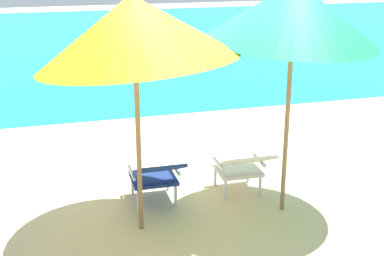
# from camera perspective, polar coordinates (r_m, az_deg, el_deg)

# --- Properties ---
(ground_plane) EXTENTS (40.00, 40.00, 0.00)m
(ground_plane) POSITION_cam_1_polar(r_m,az_deg,el_deg) (10.12, -5.75, 2.28)
(ground_plane) COLOR beige
(ocean_band) EXTENTS (40.00, 18.00, 0.01)m
(ocean_band) POSITION_cam_1_polar(r_m,az_deg,el_deg) (18.21, -10.73, 9.38)
(ocean_band) COLOR teal
(ocean_band) RESTS_ON ground_plane
(lounge_chair_left) EXTENTS (0.56, 0.88, 0.68)m
(lounge_chair_left) POSITION_cam_1_polar(r_m,az_deg,el_deg) (6.07, -3.91, -5.01)
(lounge_chair_left) COLOR navy
(lounge_chair_left) RESTS_ON ground_plane
(lounge_chair_right) EXTENTS (0.57, 0.89, 0.68)m
(lounge_chair_right) POSITION_cam_1_polar(r_m,az_deg,el_deg) (6.31, 5.49, -4.09)
(lounge_chair_right) COLOR silver
(lounge_chair_right) RESTS_ON ground_plane
(beach_umbrella_left) EXTENTS (2.83, 2.82, 2.55)m
(beach_umbrella_left) POSITION_cam_1_polar(r_m,az_deg,el_deg) (5.10, -6.23, 10.54)
(beach_umbrella_left) COLOR olive
(beach_umbrella_left) RESTS_ON ground_plane
(beach_umbrella_right) EXTENTS (2.50, 2.52, 2.61)m
(beach_umbrella_right) POSITION_cam_1_polar(r_m,az_deg,el_deg) (5.60, 10.93, 12.23)
(beach_umbrella_right) COLOR olive
(beach_umbrella_right) RESTS_ON ground_plane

